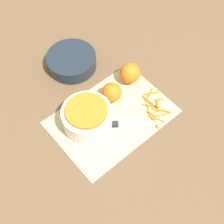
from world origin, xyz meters
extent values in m
plane|color=brown|center=(0.00, 0.00, 0.00)|extent=(4.00, 4.00, 0.00)
cube|color=#CCB284|center=(0.00, 0.00, 0.00)|extent=(0.44, 0.31, 0.01)
cylinder|color=silver|center=(-0.09, 0.04, 0.05)|extent=(0.18, 0.18, 0.08)
cylinder|color=orange|center=(-0.09, 0.04, 0.09)|extent=(0.15, 0.15, 0.02)
cylinder|color=#1E2833|center=(0.04, 0.30, 0.03)|extent=(0.20, 0.20, 0.06)
cube|color=#232328|center=(-0.04, -0.02, 0.01)|extent=(0.09, 0.07, 0.02)
cube|color=silver|center=(0.05, -0.09, 0.01)|extent=(0.13, 0.11, 0.00)
sphere|color=orange|center=(0.05, 0.06, 0.04)|extent=(0.08, 0.08, 0.08)
sphere|color=orange|center=(0.17, 0.09, 0.05)|extent=(0.08, 0.08, 0.08)
cube|color=orange|center=(0.15, -0.12, 0.01)|extent=(0.07, 0.03, 0.00)
cube|color=orange|center=(0.18, -0.02, 0.01)|extent=(0.06, 0.03, 0.00)
cube|color=orange|center=(0.12, -0.09, 0.01)|extent=(0.01, 0.03, 0.00)
cube|color=orange|center=(0.11, -0.12, 0.01)|extent=(0.03, 0.07, 0.00)
cube|color=orange|center=(0.15, -0.04, 0.01)|extent=(0.01, 0.07, 0.00)
cube|color=orange|center=(0.16, -0.10, 0.01)|extent=(0.05, 0.06, 0.00)
cube|color=orange|center=(0.19, -0.02, 0.01)|extent=(0.06, 0.03, 0.00)
cube|color=orange|center=(0.12, -0.12, 0.01)|extent=(0.03, 0.06, 0.00)
cube|color=orange|center=(0.19, -0.06, 0.01)|extent=(0.03, 0.02, 0.00)
cube|color=orange|center=(0.14, -0.06, 0.01)|extent=(0.04, 0.06, 0.00)
cube|color=orange|center=(0.16, -0.08, 0.01)|extent=(0.04, 0.04, 0.00)
cube|color=orange|center=(0.13, -0.06, 0.01)|extent=(0.03, 0.04, 0.00)
cube|color=orange|center=(0.15, -0.04, 0.01)|extent=(0.01, 0.03, 0.00)
camera|label=1|loc=(-0.40, -0.46, 1.01)|focal=50.00mm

